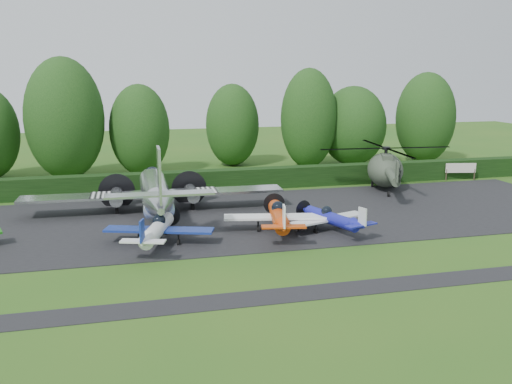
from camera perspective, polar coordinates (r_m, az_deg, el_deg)
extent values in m
plane|color=#255919|center=(35.00, -5.97, -7.19)|extent=(160.00, 160.00, 0.00)
cube|color=black|center=(44.49, -7.83, -3.00)|extent=(70.00, 18.00, 0.01)
cube|color=black|center=(29.47, -4.25, -10.98)|extent=(70.00, 2.00, 0.00)
cube|color=black|center=(55.14, -9.12, -0.08)|extent=(90.00, 1.60, 2.00)
cylinder|color=silver|center=(46.53, -10.05, -0.08)|extent=(2.23, 11.62, 2.23)
cone|color=silver|center=(52.90, -10.58, 1.38)|extent=(2.23, 1.45, 2.23)
cone|color=silver|center=(39.65, -9.31, -1.47)|extent=(2.23, 2.90, 2.23)
sphere|color=black|center=(51.90, -10.53, 1.72)|extent=(1.45, 1.45, 1.45)
cube|color=silver|center=(47.54, -10.12, -0.18)|extent=(21.29, 2.32, 0.21)
cube|color=white|center=(47.42, -14.79, -0.28)|extent=(2.52, 2.42, 0.05)
cube|color=white|center=(47.92, -5.51, 0.20)|extent=(2.52, 2.42, 0.05)
cylinder|color=silver|center=(48.06, -13.84, -0.51)|extent=(1.06, 3.10, 1.06)
cylinder|color=silver|center=(48.45, -6.51, -0.12)|extent=(1.06, 3.10, 1.06)
cylinder|color=black|center=(50.19, -13.87, 0.02)|extent=(3.10, 0.03, 3.10)
cylinder|color=black|center=(50.56, -6.84, 0.39)|extent=(3.10, 0.03, 3.10)
cube|color=silver|center=(38.66, -9.27, -0.20)|extent=(7.26, 1.36, 0.14)
cube|color=silver|center=(38.11, -9.30, 1.70)|extent=(0.17, 2.13, 3.68)
cylinder|color=black|center=(47.92, -13.78, -1.85)|extent=(0.24, 0.87, 0.87)
cylinder|color=black|center=(48.31, -6.42, -1.45)|extent=(0.24, 0.87, 0.87)
cylinder|color=black|center=(39.09, -9.06, -4.92)|extent=(0.17, 0.43, 0.43)
cylinder|color=white|center=(38.44, -9.87, -3.73)|extent=(1.00, 5.75, 1.00)
sphere|color=black|center=(38.92, -9.97, -2.82)|extent=(0.88, 0.88, 0.88)
cube|color=navy|center=(38.99, -9.92, -3.75)|extent=(7.32, 1.36, 0.15)
cube|color=white|center=(35.06, -9.44, -4.83)|extent=(2.72, 0.73, 0.10)
cube|color=navy|center=(34.77, -9.47, -3.81)|extent=(0.10, 0.84, 1.36)
cylinder|color=black|center=(42.02, -10.27, -2.37)|extent=(1.57, 0.02, 1.57)
cylinder|color=black|center=(38.95, -11.85, -5.08)|extent=(0.15, 0.46, 0.46)
cylinder|color=black|center=(39.13, -7.86, -4.85)|extent=(0.15, 0.46, 0.46)
cylinder|color=black|center=(41.32, -10.12, -4.03)|extent=(0.13, 0.42, 0.42)
cylinder|color=#BF3B0B|center=(40.92, 2.28, -2.46)|extent=(1.08, 6.16, 1.08)
sphere|color=black|center=(41.42, 2.03, -1.56)|extent=(0.94, 0.94, 0.94)
cube|color=white|center=(41.48, 2.06, -2.50)|extent=(7.84, 1.46, 0.16)
cube|color=#BF3B0B|center=(37.44, 3.88, -3.43)|extent=(2.91, 0.78, 0.11)
cube|color=white|center=(37.15, 3.95, -2.40)|extent=(0.11, 0.90, 1.46)
cylinder|color=black|center=(44.63, 0.84, -1.21)|extent=(1.68, 0.02, 1.68)
cylinder|color=black|center=(41.13, 0.19, -3.86)|extent=(0.16, 0.49, 0.49)
cylinder|color=black|center=(41.92, 4.05, -3.59)|extent=(0.16, 0.49, 0.49)
cylinder|color=black|center=(43.89, 1.20, -2.86)|extent=(0.13, 0.45, 0.45)
cylinder|color=#181C95|center=(41.52, 7.55, -2.64)|extent=(0.89, 5.13, 0.89)
sphere|color=black|center=(41.92, 7.29, -1.90)|extent=(0.78, 0.78, 0.78)
cube|color=silver|center=(41.98, 7.31, -2.67)|extent=(6.52, 1.21, 0.13)
cube|color=#181C95|center=(38.72, 9.23, -3.42)|extent=(2.42, 0.65, 0.09)
cube|color=silver|center=(38.49, 9.32, -2.59)|extent=(0.09, 0.75, 1.21)
cylinder|color=black|center=(44.51, 5.99, -1.59)|extent=(1.40, 0.02, 1.40)
cylinder|color=black|center=(41.58, 5.82, -3.80)|extent=(0.13, 0.41, 0.41)
cylinder|color=black|center=(42.45, 8.90, -3.55)|extent=(0.13, 0.41, 0.41)
cylinder|color=black|center=(43.93, 6.36, -2.96)|extent=(0.11, 0.37, 0.37)
ellipsoid|color=#394535|center=(57.06, 12.79, 2.18)|extent=(3.39, 6.22, 3.25)
cylinder|color=#394535|center=(52.76, 15.19, 1.62)|extent=(0.76, 6.52, 0.76)
cube|color=#394535|center=(49.73, 17.13, 2.02)|extent=(0.13, 0.98, 1.74)
cylinder|color=black|center=(56.81, 12.86, 3.80)|extent=(0.33, 0.33, 0.87)
cylinder|color=black|center=(56.74, 12.89, 4.29)|extent=(0.76, 0.76, 0.27)
cylinder|color=black|center=(56.74, 12.89, 4.29)|extent=(13.05, 13.05, 0.07)
cube|color=#394535|center=(56.10, 13.25, 3.29)|extent=(0.98, 2.17, 0.76)
ellipsoid|color=black|center=(58.57, 12.03, 2.58)|extent=(2.07, 2.07, 1.86)
cylinder|color=black|center=(57.65, 11.36, 0.70)|extent=(0.20, 0.61, 0.61)
cylinder|color=black|center=(58.61, 13.28, 0.80)|extent=(0.20, 0.61, 0.61)
cylinder|color=black|center=(54.36, 14.35, -0.20)|extent=(0.17, 0.52, 0.52)
cylinder|color=#3F3326|center=(63.46, 18.61, 1.60)|extent=(0.12, 0.12, 1.22)
cylinder|color=#3F3326|center=(65.16, 20.87, 1.70)|extent=(0.12, 0.12, 1.22)
cube|color=beige|center=(64.18, 19.80, 2.28)|extent=(3.26, 0.08, 1.02)
cylinder|color=black|center=(69.82, -2.35, 3.99)|extent=(0.70, 0.70, 3.24)
ellipsoid|color=#163912|center=(69.42, -2.38, 6.71)|extent=(6.43, 6.43, 9.90)
cylinder|color=black|center=(71.17, 9.58, 3.95)|extent=(0.70, 0.70, 3.15)
ellipsoid|color=#163912|center=(70.78, 9.68, 6.54)|extent=(8.03, 8.03, 9.62)
cylinder|color=black|center=(75.01, 16.42, 4.24)|extent=(0.70, 0.70, 3.68)
ellipsoid|color=#163912|center=(74.61, 16.59, 7.12)|extent=(7.30, 7.30, 11.26)
cylinder|color=black|center=(64.87, -11.44, 3.14)|extent=(0.70, 0.70, 3.28)
ellipsoid|color=#163912|center=(64.44, -11.56, 6.11)|extent=(6.59, 6.59, 10.03)
cylinder|color=black|center=(64.23, -18.35, 3.10)|extent=(0.70, 0.70, 4.23)
ellipsoid|color=#163912|center=(63.74, -18.61, 6.96)|extent=(8.23, 8.23, 12.91)
cylinder|color=black|center=(68.37, 5.22, 4.03)|extent=(0.70, 0.70, 3.85)
ellipsoid|color=#163912|center=(67.92, 5.28, 7.33)|extent=(6.60, 6.60, 11.75)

